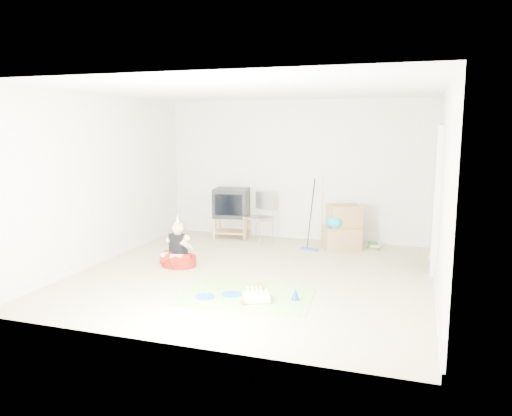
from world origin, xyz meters
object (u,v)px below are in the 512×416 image
(cardboard_boxes, at_px, (342,228))
(seated_woman, at_px, (178,254))
(crt_tv, at_px, (231,203))
(birthday_cake, at_px, (257,298))
(tv_stand, at_px, (232,225))
(folding_chair, at_px, (258,218))

(cardboard_boxes, height_order, seated_woman, seated_woman)
(crt_tv, xyz_separation_m, birthday_cake, (1.56, -3.19, -0.64))
(tv_stand, bearing_deg, folding_chair, -16.65)
(crt_tv, bearing_deg, tv_stand, 107.38)
(seated_woman, bearing_deg, birthday_cake, -34.61)
(crt_tv, relative_size, birthday_cake, 1.66)
(folding_chair, bearing_deg, crt_tv, 163.35)
(tv_stand, bearing_deg, cardboard_boxes, -5.73)
(seated_woman, relative_size, birthday_cake, 2.14)
(folding_chair, distance_m, birthday_cake, 3.19)
(tv_stand, relative_size, cardboard_boxes, 0.91)
(crt_tv, distance_m, seated_woman, 2.12)
(cardboard_boxes, bearing_deg, birthday_cake, -101.06)
(folding_chair, height_order, birthday_cake, folding_chair)
(birthday_cake, bearing_deg, seated_woman, 145.39)
(tv_stand, distance_m, cardboard_boxes, 2.15)
(tv_stand, bearing_deg, seated_woman, -92.06)
(crt_tv, xyz_separation_m, cardboard_boxes, (2.14, -0.21, -0.31))
(cardboard_boxes, distance_m, seated_woman, 2.89)
(folding_chair, distance_m, seated_woman, 2.02)
(tv_stand, height_order, crt_tv, crt_tv)
(tv_stand, distance_m, birthday_cake, 3.55)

